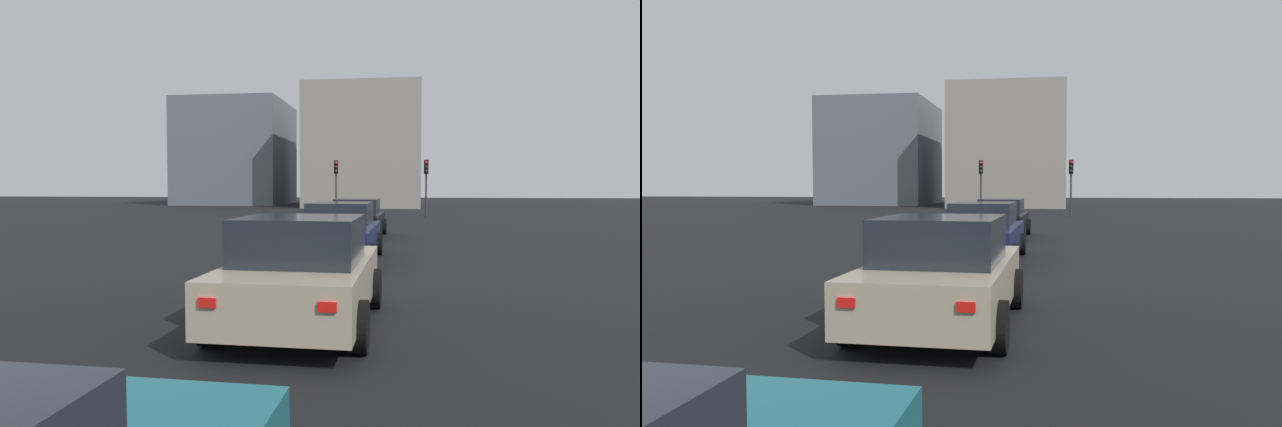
{
  "view_description": "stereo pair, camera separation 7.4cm",
  "coord_description": "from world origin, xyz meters",
  "views": [
    {
      "loc": [
        -13.66,
        -1.47,
        1.99
      ],
      "look_at": [
        -3.23,
        0.02,
        1.47
      ],
      "focal_mm": 31.52,
      "sensor_mm": 36.0,
      "label": 1
    },
    {
      "loc": [
        -13.65,
        -1.54,
        1.99
      ],
      "look_at": [
        -3.23,
        0.02,
        1.47
      ],
      "focal_mm": 31.52,
      "sensor_mm": 36.0,
      "label": 2
    }
  ],
  "objects": [
    {
      "name": "car_navy_second",
      "position": [
        0.98,
        0.05,
        0.75
      ],
      "size": [
        4.79,
        2.05,
        1.55
      ],
      "rotation": [
        0.0,
        0.0,
        -0.03
      ],
      "color": "#141E4C",
      "rests_on": "ground_plane"
    },
    {
      "name": "building_facade_center",
      "position": [
        45.51,
        16.0,
        5.43
      ],
      "size": [
        12.63,
        10.67,
        10.87
      ],
      "primitive_type": "cube",
      "color": "slate",
      "rests_on": "ground_plane"
    },
    {
      "name": "traffic_light_near_right",
      "position": [
        22.01,
        -3.07,
        2.6
      ],
      "size": [
        0.32,
        0.3,
        3.61
      ],
      "rotation": [
        0.0,
        0.0,
        3.06
      ],
      "color": "#2D2D30",
      "rests_on": "ground_plane"
    },
    {
      "name": "car_beige_third",
      "position": [
        -5.87,
        -0.11,
        0.75
      ],
      "size": [
        4.13,
        2.14,
        1.56
      ],
      "rotation": [
        0.0,
        0.0,
        -0.02
      ],
      "color": "tan",
      "rests_on": "ground_plane"
    },
    {
      "name": "car_black_lead",
      "position": [
        7.92,
        0.14,
        0.72
      ],
      "size": [
        4.47,
        2.14,
        1.48
      ],
      "rotation": [
        0.0,
        0.0,
        -0.04
      ],
      "color": "black",
      "rests_on": "ground_plane"
    },
    {
      "name": "ground_plane",
      "position": [
        0.0,
        0.0,
        -0.1
      ],
      "size": [
        160.0,
        160.0,
        0.2
      ],
      "primitive_type": "cube",
      "color": "black"
    },
    {
      "name": "traffic_light_near_left",
      "position": [
        23.71,
        2.78,
        2.65
      ],
      "size": [
        0.32,
        0.3,
        3.67
      ],
      "rotation": [
        0.0,
        0.0,
        3.22
      ],
      "color": "#2D2D30",
      "rests_on": "ground_plane"
    },
    {
      "name": "building_facade_left",
      "position": [
        41.25,
        2.0,
        5.55
      ],
      "size": [
        13.61,
        10.39,
        11.1
      ],
      "primitive_type": "cube",
      "color": "gray",
      "rests_on": "ground_plane"
    }
  ]
}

